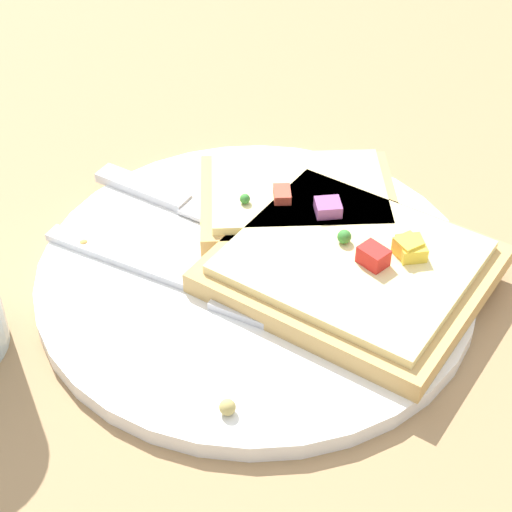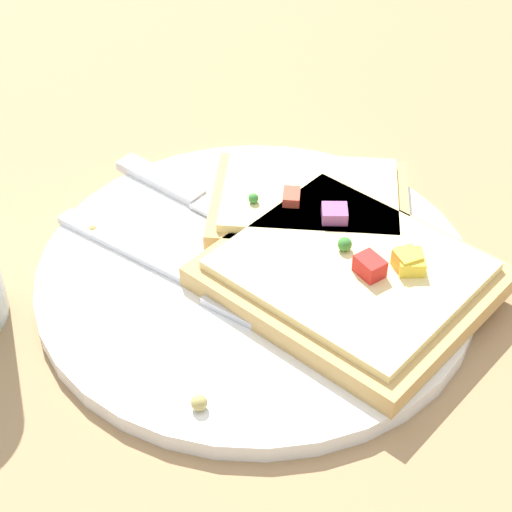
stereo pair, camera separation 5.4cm
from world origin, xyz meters
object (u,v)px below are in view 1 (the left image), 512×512
pizza_slice_main (353,266)px  plate (256,275)px  pizza_slice_corner (298,199)px  knife (195,208)px  fork (200,286)px

pizza_slice_main → plate: bearing=-154.6°
pizza_slice_main → pizza_slice_corner: (0.07, 0.02, -0.00)m
plate → knife: size_ratio=1.77×
knife → pizza_slice_main: pizza_slice_main is taller
pizza_slice_corner → knife: bearing=-1.6°
plate → fork: (-0.01, 0.04, 0.01)m
knife → plate: bearing=-23.2°
pizza_slice_corner → fork: bearing=48.7°
fork → pizza_slice_main: size_ratio=0.83×
plate → pizza_slice_corner: (0.05, -0.04, 0.02)m
pizza_slice_corner → pizza_slice_main: bearing=112.1°
fork → pizza_slice_corner: 0.10m
knife → pizza_slice_corner: size_ratio=1.10×
knife → fork: bearing=-53.7°
plate → pizza_slice_corner: bearing=-35.7°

